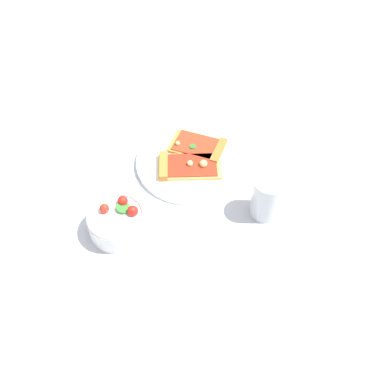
# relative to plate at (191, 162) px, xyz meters

# --- Properties ---
(ground_plane) EXTENTS (2.40, 2.40, 0.00)m
(ground_plane) POSITION_rel_plate_xyz_m (-0.01, 0.00, -0.01)
(ground_plane) COLOR silver
(ground_plane) RESTS_ON ground
(plate) EXTENTS (0.27, 0.27, 0.01)m
(plate) POSITION_rel_plate_xyz_m (0.00, 0.00, 0.00)
(plate) COLOR white
(plate) RESTS_ON ground_plane
(pizza_slice_near) EXTENTS (0.13, 0.16, 0.02)m
(pizza_slice_near) POSITION_rel_plate_xyz_m (0.04, -0.02, 0.01)
(pizza_slice_near) COLOR gold
(pizza_slice_near) RESTS_ON plate
(pizza_slice_far) EXTENTS (0.10, 0.16, 0.03)m
(pizza_slice_far) POSITION_rel_plate_xyz_m (-0.03, 0.01, 0.01)
(pizza_slice_far) COLOR #E5B256
(pizza_slice_far) RESTS_ON plate
(salad_bowl) EXTENTS (0.13, 0.13, 0.07)m
(salad_bowl) POSITION_rel_plate_xyz_m (-0.21, 0.15, 0.02)
(salad_bowl) COLOR white
(salad_bowl) RESTS_ON ground_plane
(soda_glass) EXTENTS (0.07, 0.07, 0.10)m
(soda_glass) POSITION_rel_plate_xyz_m (-0.15, -0.17, 0.04)
(soda_glass) COLOR silver
(soda_glass) RESTS_ON ground_plane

